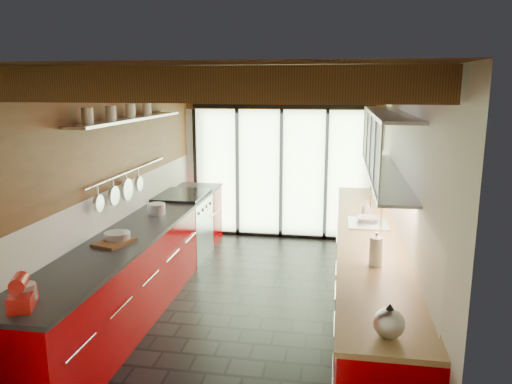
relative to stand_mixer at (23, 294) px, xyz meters
The scene contains 18 objects.
ground 2.77m from the stand_mixer, 60.48° to the left, with size 5.50×5.50×0.00m, color black.
room_shell 2.65m from the stand_mixer, 60.48° to the left, with size 5.50×5.50×5.50m.
ceiling_beams 3.25m from the stand_mixer, 64.15° to the left, with size 3.14×5.06×4.90m.
glass_door 5.14m from the stand_mixer, 75.57° to the left, with size 2.95×0.10×2.90m.
left_counter 2.31m from the stand_mixer, 90.13° to the left, with size 0.68×5.00×0.92m.
range_stove 3.73m from the stand_mixer, 90.08° to the left, with size 0.66×0.90×0.97m.
right_counter 3.44m from the stand_mixer, 41.42° to the left, with size 0.68×5.00×0.92m.
sink_assembly 3.68m from the stand_mixer, 45.94° to the left, with size 0.45×0.52×0.43m.
upper_cabinets_right 3.80m from the stand_mixer, 43.28° to the left, with size 0.34×3.00×3.00m.
left_wall_fixtures 2.54m from the stand_mixer, 94.69° to the left, with size 0.28×2.60×0.96m.
stand_mixer is the anchor object (origin of this frame).
pot_large 2.66m from the stand_mixer, 90.00° to the left, with size 0.22×0.22×0.14m, color silver.
pot_small 1.54m from the stand_mixer, 90.00° to the left, with size 0.26×0.26×0.10m, color silver.
cutting_board 1.47m from the stand_mixer, 90.00° to the left, with size 0.27×0.38×0.03m, color brown.
kettle 2.54m from the stand_mixer, ahead, with size 0.24×0.27×0.23m.
paper_towel 2.84m from the stand_mixer, 26.62° to the left, with size 0.14×0.14×0.31m.
soap_bottle 3.91m from the stand_mixer, 49.54° to the left, with size 0.09×0.09×0.20m, color silver.
bowl 3.75m from the stand_mixer, 47.29° to the left, with size 0.25×0.25×0.06m, color silver.
Camera 1 is at (0.92, -5.24, 2.48)m, focal length 35.00 mm.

